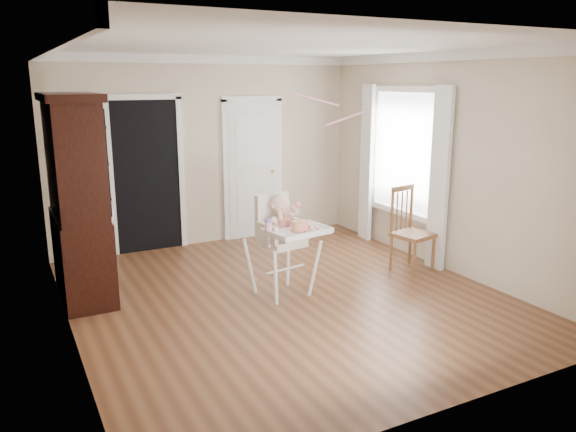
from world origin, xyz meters
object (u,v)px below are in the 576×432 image
sippy_cup (268,225)px  china_cabinet (78,198)px  cake (300,226)px  dining_chair (411,232)px  high_chair (283,233)px

sippy_cup → china_cabinet: (-1.71, 1.18, 0.23)m
cake → dining_chair: bearing=9.8°
high_chair → cake: high_chair is taller
cake → china_cabinet: china_cabinet is taller
cake → china_cabinet: size_ratio=0.10×
cake → sippy_cup: 0.34m
high_chair → china_cabinet: 2.25m
sippy_cup → dining_chair: 2.13m
cake → china_cabinet: 2.42m
dining_chair → high_chair: bearing=169.2°
sippy_cup → china_cabinet: china_cabinet is taller
high_chair → china_cabinet: size_ratio=0.52×
high_chair → sippy_cup: size_ratio=6.28×
china_cabinet → cake: bearing=-32.1°
high_chair → sippy_cup: (-0.27, -0.19, 0.17)m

